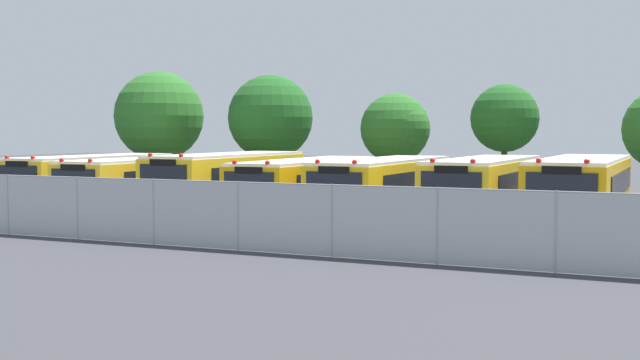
{
  "coord_description": "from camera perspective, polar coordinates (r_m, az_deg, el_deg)",
  "views": [
    {
      "loc": [
        13.66,
        -28.9,
        3.52
      ],
      "look_at": [
        0.72,
        0.0,
        1.6
      ],
      "focal_mm": 43.97,
      "sensor_mm": 36.0,
      "label": 1
    }
  ],
  "objects": [
    {
      "name": "ground_plane",
      "position": [
        32.15,
        -1.17,
        -2.82
      ],
      "size": [
        160.0,
        160.0,
        0.0
      ],
      "primitive_type": "plane",
      "color": "#38383D"
    },
    {
      "name": "tree_3",
      "position": [
        39.9,
        13.24,
        4.45
      ],
      "size": [
        3.36,
        3.36,
        5.91
      ],
      "color": "#4C3823",
      "rests_on": "ground_plane"
    },
    {
      "name": "traffic_cone",
      "position": [
        21.86,
        14.42,
        -5.1
      ],
      "size": [
        0.46,
        0.46,
        0.61
      ],
      "primitive_type": "cone",
      "color": "#EA5914",
      "rests_on": "ground_plane"
    },
    {
      "name": "tree_0",
      "position": [
        46.7,
        -11.64,
        4.51
      ],
      "size": [
        5.18,
        5.18,
        7.07
      ],
      "color": "#4C3823",
      "rests_on": "ground_plane"
    },
    {
      "name": "school_bus_2",
      "position": [
        33.75,
        -6.65,
        -0.07
      ],
      "size": [
        2.63,
        9.72,
        2.76
      ],
      "rotation": [
        0.0,
        0.0,
        3.14
      ],
      "color": "yellow",
      "rests_on": "ground_plane"
    },
    {
      "name": "tree_1",
      "position": [
        43.44,
        -3.52,
        4.63
      ],
      "size": [
        4.7,
        4.7,
        6.7
      ],
      "color": "#4C3823",
      "rests_on": "ground_plane"
    },
    {
      "name": "chainlink_fence",
      "position": [
        24.23,
        -9.1,
        -2.36
      ],
      "size": [
        27.49,
        0.07,
        2.08
      ],
      "color": "#9EA0A3",
      "rests_on": "ground_plane"
    },
    {
      "name": "school_bus_3",
      "position": [
        32.09,
        -0.89,
        -0.41
      ],
      "size": [
        2.58,
        10.36,
        2.55
      ],
      "rotation": [
        0.0,
        0.0,
        3.16
      ],
      "color": "#EAA80C",
      "rests_on": "ground_plane"
    },
    {
      "name": "school_bus_5",
      "position": [
        29.84,
        11.96,
        -0.64
      ],
      "size": [
        2.69,
        9.61,
        2.7
      ],
      "rotation": [
        0.0,
        0.0,
        3.12
      ],
      "color": "yellow",
      "rests_on": "ground_plane"
    },
    {
      "name": "school_bus_1",
      "position": [
        35.49,
        -11.92,
        -0.12
      ],
      "size": [
        2.8,
        11.03,
        2.55
      ],
      "rotation": [
        0.0,
        0.0,
        3.17
      ],
      "color": "yellow",
      "rests_on": "ground_plane"
    },
    {
      "name": "school_bus_0",
      "position": [
        38.12,
        -16.19,
        0.09
      ],
      "size": [
        2.72,
        9.68,
        2.58
      ],
      "rotation": [
        0.0,
        0.0,
        3.15
      ],
      "color": "yellow",
      "rests_on": "ground_plane"
    },
    {
      "name": "tree_2",
      "position": [
        41.4,
        5.66,
        3.74
      ],
      "size": [
        3.76,
        3.68,
        5.58
      ],
      "color": "#4C3823",
      "rests_on": "ground_plane"
    },
    {
      "name": "school_bus_6",
      "position": [
        29.24,
        18.54,
        -0.77
      ],
      "size": [
        2.81,
        10.23,
        2.76
      ],
      "rotation": [
        0.0,
        0.0,
        3.12
      ],
      "color": "#EAA80C",
      "rests_on": "ground_plane"
    },
    {
      "name": "school_bus_4",
      "position": [
        30.42,
        4.74,
        -0.56
      ],
      "size": [
        2.69,
        9.92,
        2.64
      ],
      "rotation": [
        0.0,
        0.0,
        3.12
      ],
      "color": "yellow",
      "rests_on": "ground_plane"
    }
  ]
}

